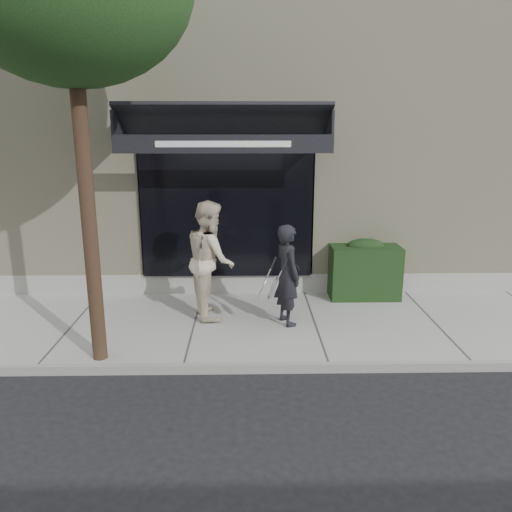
{
  "coord_description": "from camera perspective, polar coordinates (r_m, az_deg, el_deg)",
  "views": [
    {
      "loc": [
        -1.12,
        -7.79,
        3.28
      ],
      "look_at": [
        -0.97,
        0.6,
        1.1
      ],
      "focal_mm": 35.0,
      "sensor_mm": 36.0,
      "label": 1
    }
  ],
  "objects": [
    {
      "name": "ground",
      "position": [
        8.53,
        6.65,
        -8.17
      ],
      "size": [
        80.0,
        80.0,
        0.0
      ],
      "primitive_type": "plane",
      "color": "black",
      "rests_on": "ground"
    },
    {
      "name": "pedestrian_front",
      "position": [
        8.11,
        3.59,
        -2.18
      ],
      "size": [
        0.8,
        0.84,
        1.66
      ],
      "color": "black",
      "rests_on": "sidewalk"
    },
    {
      "name": "sidewalk",
      "position": [
        8.51,
        6.66,
        -7.8
      ],
      "size": [
        20.0,
        3.0,
        0.12
      ],
      "primitive_type": "cube",
      "color": "#979893",
      "rests_on": "ground"
    },
    {
      "name": "pedestrian_back",
      "position": [
        8.44,
        -5.24,
        -0.37
      ],
      "size": [
        0.96,
        1.12,
        1.99
      ],
      "color": "beige",
      "rests_on": "sidewalk"
    },
    {
      "name": "building_facade",
      "position": [
        12.81,
        4.01,
        12.09
      ],
      "size": [
        14.3,
        8.04,
        5.64
      ],
      "color": "#C2BA94",
      "rests_on": "ground"
    },
    {
      "name": "hedge",
      "position": [
        9.67,
        12.26,
        -1.51
      ],
      "size": [
        1.3,
        0.7,
        1.14
      ],
      "color": "black",
      "rests_on": "sidewalk"
    },
    {
      "name": "curb",
      "position": [
        7.11,
        8.34,
        -12.46
      ],
      "size": [
        20.0,
        0.1,
        0.14
      ],
      "primitive_type": "cube",
      "color": "gray",
      "rests_on": "ground"
    }
  ]
}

